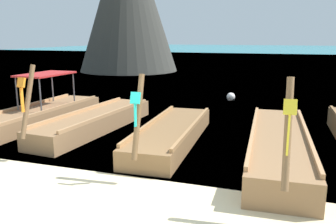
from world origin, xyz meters
The scene contains 7 objects.
ground centered at (0.00, 0.00, 0.00)m, with size 120.00×120.00×0.00m, color beige.
sea_water centered at (0.00, 61.35, 0.00)m, with size 120.00×120.00×0.00m, color #147A89.
longtail_boat_blue_ribbon centered at (-5.25, 4.46, 0.32)m, with size 1.59×6.88×2.62m.
longtail_boat_orange_ribbon centered at (-2.91, 4.55, 0.29)m, with size 1.62×5.94×2.33m.
longtail_boat_turquoise_ribbon centered at (-0.11, 3.99, 0.27)m, with size 1.55×5.59×2.24m.
longtail_boat_yellow_ribbon centered at (2.84, 3.63, 0.32)m, with size 1.62×6.57×2.38m.
mooring_buoy_near centered at (0.53, 11.26, 0.20)m, with size 0.40×0.40×0.40m.
Camera 1 is at (2.85, -5.28, 3.01)m, focal length 37.60 mm.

